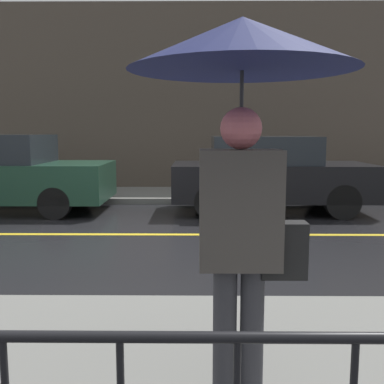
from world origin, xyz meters
TOP-DOWN VIEW (x-y plane):
  - ground_plane at (0.00, 0.00)m, footprint 80.00×80.00m
  - sidewalk_far at (0.00, 4.11)m, footprint 28.00×2.19m
  - lane_marking at (0.00, 0.00)m, footprint 25.20×0.12m
  - building_storefront at (0.00, 5.35)m, footprint 28.00×0.30m
  - pedestrian at (1.34, -4.65)m, footprint 1.16×1.16m
  - car_black at (2.58, 2.06)m, footprint 3.93×1.74m

SIDE VIEW (x-z plane):
  - ground_plane at x=0.00m, z-range 0.00..0.00m
  - lane_marking at x=0.00m, z-range 0.00..0.01m
  - sidewalk_far at x=0.00m, z-range 0.00..0.13m
  - car_black at x=2.58m, z-range 0.01..1.54m
  - pedestrian at x=1.34m, z-range 0.79..2.85m
  - building_storefront at x=0.00m, z-range 0.00..4.99m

